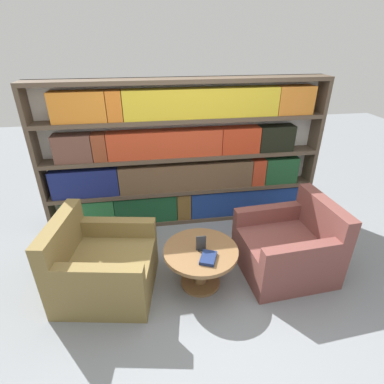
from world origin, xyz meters
TOP-DOWN VIEW (x-y plane):
  - ground_plane at (0.00, 0.00)m, footprint 14.00×14.00m
  - bookshelf at (-0.00, 1.45)m, footprint 3.60×0.30m
  - armchair_left at (-1.00, 0.24)m, footprint 1.05×1.00m
  - armchair_right at (0.98, 0.23)m, footprint 0.97×0.91m
  - coffee_table at (-0.01, 0.16)m, footprint 0.75×0.75m
  - table_sign at (-0.01, 0.16)m, footprint 0.10×0.06m
  - stray_book at (0.04, 0.00)m, footprint 0.21×0.24m

SIDE VIEW (x-z plane):
  - ground_plane at x=0.00m, z-range 0.00..0.00m
  - armchair_left at x=-1.00m, z-range -0.13..0.70m
  - armchair_right at x=0.98m, z-range -0.13..0.70m
  - coffee_table at x=-0.01m, z-range 0.10..0.54m
  - stray_book at x=0.04m, z-range 0.45..0.48m
  - table_sign at x=-0.01m, z-range 0.43..0.60m
  - bookshelf at x=0.00m, z-range -0.04..1.87m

